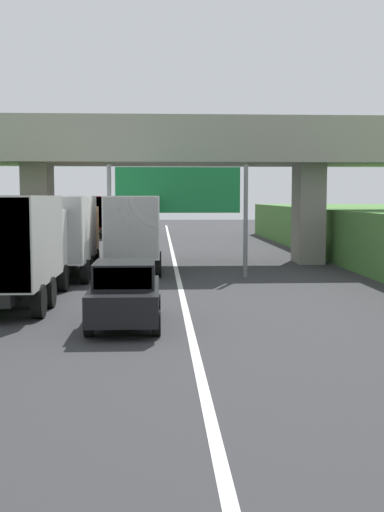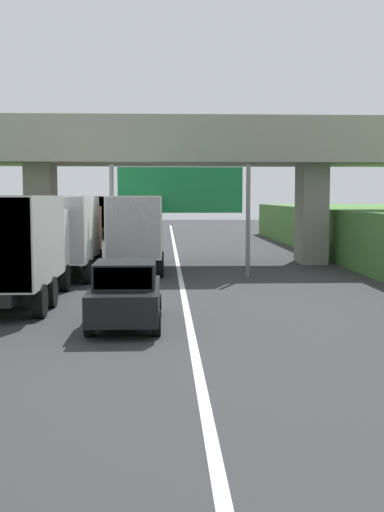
% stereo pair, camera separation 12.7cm
% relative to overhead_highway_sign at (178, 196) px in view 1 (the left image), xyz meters
% --- Properties ---
extents(lane_centre_stripe, '(0.20, 101.55, 0.01)m').
position_rel_overhead_highway_sign_xyz_m(lane_centre_stripe, '(0.00, -1.94, -3.42)').
color(lane_centre_stripe, white).
rests_on(lane_centre_stripe, ground).
extents(overpass_bridge, '(40.00, 4.80, 7.23)m').
position_rel_overhead_highway_sign_xyz_m(overpass_bridge, '(0.00, 5.75, 1.96)').
color(overpass_bridge, gray).
rests_on(overpass_bridge, ground).
extents(overhead_highway_sign, '(5.88, 0.18, 4.73)m').
position_rel_overhead_highway_sign_xyz_m(overhead_highway_sign, '(0.00, 0.00, 0.00)').
color(overhead_highway_sign, slate).
rests_on(overhead_highway_sign, ground).
extents(truck_silver, '(2.44, 7.30, 3.44)m').
position_rel_overhead_highway_sign_xyz_m(truck_silver, '(-1.92, 2.41, -1.49)').
color(truck_silver, black).
rests_on(truck_silver, ground).
extents(truck_white, '(2.44, 7.30, 3.44)m').
position_rel_overhead_highway_sign_xyz_m(truck_white, '(-5.23, -6.48, -1.49)').
color(truck_white, black).
rests_on(truck_white, ground).
extents(truck_red, '(2.44, 7.30, 3.44)m').
position_rel_overhead_highway_sign_xyz_m(truck_red, '(-5.22, 28.33, -1.49)').
color(truck_red, black).
rests_on(truck_red, ground).
extents(truck_orange, '(2.44, 7.30, 3.44)m').
position_rel_overhead_highway_sign_xyz_m(truck_orange, '(-4.77, 0.53, -1.49)').
color(truck_orange, black).
rests_on(truck_orange, ground).
extents(car_black, '(1.86, 4.10, 1.72)m').
position_rel_overhead_highway_sign_xyz_m(car_black, '(-1.68, -9.96, -2.57)').
color(car_black, black).
rests_on(car_black, ground).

